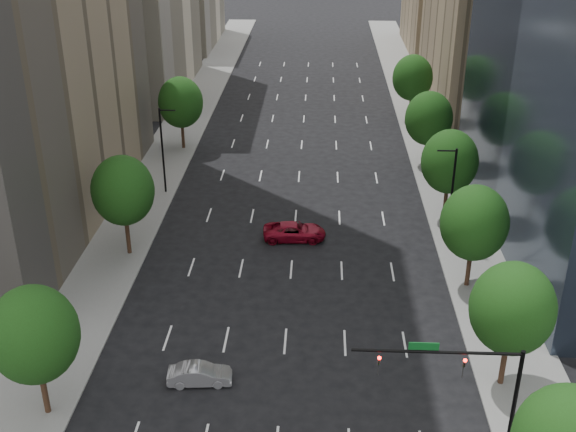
# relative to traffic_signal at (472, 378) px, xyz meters

# --- Properties ---
(sidewalk_left) EXTENTS (6.00, 200.00, 0.15)m
(sidewalk_left) POSITION_rel_traffic_signal_xyz_m (-26.03, 30.00, -5.10)
(sidewalk_left) COLOR slate
(sidewalk_left) RESTS_ON ground
(sidewalk_right) EXTENTS (6.00, 200.00, 0.15)m
(sidewalk_right) POSITION_rel_traffic_signal_xyz_m (4.97, 30.00, -5.10)
(sidewalk_right) COLOR slate
(sidewalk_right) RESTS_ON ground
(filler_right) EXTENTS (14.00, 26.00, 16.00)m
(filler_right) POSITION_rel_traffic_signal_xyz_m (14.47, 103.00, 2.83)
(filler_right) COLOR #8C7759
(filler_right) RESTS_ON ground
(tree_right_1) EXTENTS (5.20, 5.20, 8.75)m
(tree_right_1) POSITION_rel_traffic_signal_xyz_m (3.47, 6.00, 0.58)
(tree_right_1) COLOR #382316
(tree_right_1) RESTS_ON ground
(tree_right_2) EXTENTS (5.20, 5.20, 8.61)m
(tree_right_2) POSITION_rel_traffic_signal_xyz_m (3.47, 18.00, 0.43)
(tree_right_2) COLOR #382316
(tree_right_2) RESTS_ON ground
(tree_right_3) EXTENTS (5.20, 5.20, 8.89)m
(tree_right_3) POSITION_rel_traffic_signal_xyz_m (3.47, 30.00, 0.72)
(tree_right_3) COLOR #382316
(tree_right_3) RESTS_ON ground
(tree_right_4) EXTENTS (5.20, 5.20, 8.46)m
(tree_right_4) POSITION_rel_traffic_signal_xyz_m (3.47, 44.00, 0.29)
(tree_right_4) COLOR #382316
(tree_right_4) RESTS_ON ground
(tree_right_5) EXTENTS (5.20, 5.20, 8.75)m
(tree_right_5) POSITION_rel_traffic_signal_xyz_m (3.47, 60.00, 0.58)
(tree_right_5) COLOR #382316
(tree_right_5) RESTS_ON ground
(tree_left_0) EXTENTS (5.20, 5.20, 8.75)m
(tree_left_0) POSITION_rel_traffic_signal_xyz_m (-24.53, 2.00, 0.58)
(tree_left_0) COLOR #382316
(tree_left_0) RESTS_ON ground
(tree_left_1) EXTENTS (5.20, 5.20, 8.97)m
(tree_left_1) POSITION_rel_traffic_signal_xyz_m (-24.53, 22.00, 0.79)
(tree_left_1) COLOR #382316
(tree_left_1) RESTS_ON ground
(tree_left_2) EXTENTS (5.20, 5.20, 8.68)m
(tree_left_2) POSITION_rel_traffic_signal_xyz_m (-24.53, 48.00, 0.50)
(tree_left_2) COLOR #382316
(tree_left_2) RESTS_ON ground
(streetlight_rn) EXTENTS (1.70, 0.20, 9.00)m
(streetlight_rn) POSITION_rel_traffic_signal_xyz_m (2.91, 25.00, -0.33)
(streetlight_rn) COLOR black
(streetlight_rn) RESTS_ON ground
(streetlight_ln) EXTENTS (1.70, 0.20, 9.00)m
(streetlight_ln) POSITION_rel_traffic_signal_xyz_m (-23.96, 35.00, -0.33)
(streetlight_ln) COLOR black
(streetlight_ln) RESTS_ON ground
(traffic_signal) EXTENTS (9.12, 0.40, 7.38)m
(traffic_signal) POSITION_rel_traffic_signal_xyz_m (0.00, 0.00, 0.00)
(traffic_signal) COLOR black
(traffic_signal) RESTS_ON ground
(car_silver) EXTENTS (4.21, 1.79, 1.35)m
(car_silver) POSITION_rel_traffic_signal_xyz_m (-15.77, 5.24, -4.50)
(car_silver) COLOR gray
(car_silver) RESTS_ON ground
(car_red_far) EXTENTS (5.71, 2.88, 1.55)m
(car_red_far) POSITION_rel_traffic_signal_xyz_m (-10.47, 25.42, -4.40)
(car_red_far) COLOR maroon
(car_red_far) RESTS_ON ground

